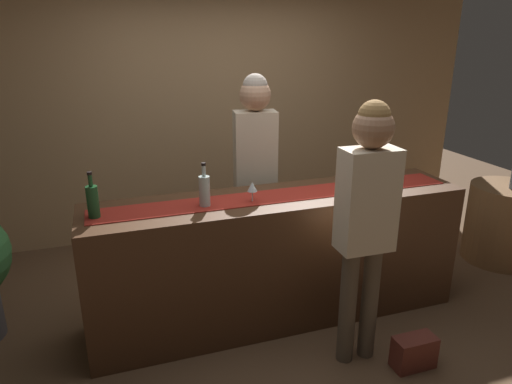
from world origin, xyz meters
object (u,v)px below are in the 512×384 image
Objects in this scene: wine_bottle_amber at (360,173)px; wine_bottle_green at (93,201)px; handbag at (414,352)px; customer_sipping at (367,209)px; round_side_table at (504,223)px; wine_glass_near_customer at (252,187)px; wine_bottle_clear at (204,190)px; bartender at (255,157)px; wine_glass_mid_counter at (388,172)px.

wine_bottle_green is (-1.89, 0.00, 0.00)m from wine_bottle_amber.
handbag is (1.88, -0.84, -0.98)m from wine_bottle_green.
handbag is at bearing -33.58° from customer_sipping.
wine_glass_near_customer is at bearing -174.52° from round_side_table.
customer_sipping is 6.17× the size of handbag.
round_side_table is (2.93, 0.23, -0.72)m from wine_bottle_clear.
wine_bottle_green is 2.10× the size of wine_glass_near_customer.
customer_sipping is at bearing -34.81° from wine_bottle_clear.
wine_bottle_clear is at bearing 55.63° from bartender.
customer_sipping reaches higher than wine_glass_near_customer.
customer_sipping is (1.57, -0.62, -0.02)m from wine_bottle_green.
round_side_table is (2.37, -0.39, -0.75)m from bartender.
wine_bottle_green is 1.08× the size of handbag.
wine_glass_mid_counter is 1.69m from round_side_table.
bartender is at bearing 47.45° from wine_bottle_clear.
wine_bottle_amber is 1.08× the size of handbag.
wine_glass_near_customer is 0.08× the size of bartender.
customer_sipping reaches higher than wine_bottle_clear.
wine_glass_near_customer is at bearing 136.83° from handbag.
wine_glass_near_customer is at bearing -2.26° from wine_bottle_green.
wine_bottle_green is 1.00× the size of wine_bottle_clear.
wine_bottle_green is at bearing 33.32° from bartender.
wine_glass_mid_counter is (2.13, -0.01, -0.01)m from wine_bottle_green.
wine_bottle_amber is 0.41× the size of round_side_table.
bartender is at bearing 144.63° from wine_glass_mid_counter.
wine_bottle_amber is 0.86m from bartender.
wine_bottle_green reaches higher than handbag.
wine_glass_mid_counter is at bearing 0.16° from wine_bottle_clear.
bartender reaches higher than wine_bottle_amber.
handbag is (1.17, -0.82, -0.98)m from wine_bottle_clear.
wine_bottle_green is at bearing -176.71° from round_side_table.
wine_bottle_amber is 1.00× the size of wine_bottle_clear.
wine_bottle_clear is 0.41× the size of round_side_table.
wine_bottle_clear is 1.06m from customer_sipping.
round_side_table is 2.06m from handbag.
wine_glass_near_customer is 2.71m from round_side_table.
handbag is (0.85, -0.79, -0.97)m from wine_glass_near_customer.
handbag is at bearing -23.95° from wine_bottle_green.
wine_bottle_amber is 1.00× the size of wine_bottle_green.
round_side_table is at bearing 30.72° from handbag.
wine_bottle_green is 1.69m from customer_sipping.
wine_glass_near_customer and wine_glass_mid_counter have the same top height.
wine_glass_mid_counter is at bearing 73.34° from handbag.
wine_bottle_green is 1.03m from wine_glass_near_customer.
round_side_table is at bearing 3.29° from wine_bottle_green.
wine_bottle_amber is at bearing 177.77° from wine_glass_mid_counter.
wine_bottle_clear is at bearing -179.36° from wine_bottle_amber.
customer_sipping is 1.03m from handbag.
wine_glass_mid_counter is at bearing 152.82° from bartender.
wine_bottle_amber is 0.17× the size of bartender.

